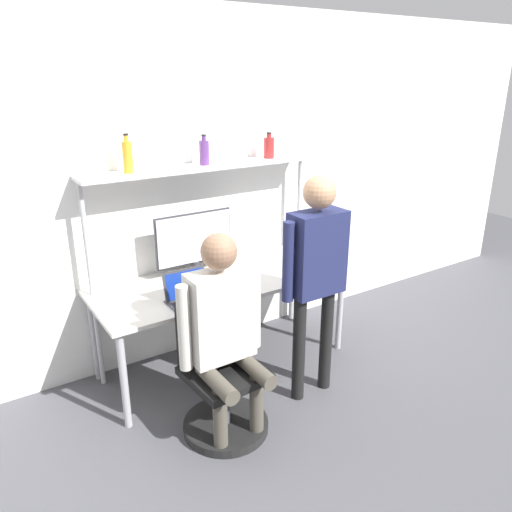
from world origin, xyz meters
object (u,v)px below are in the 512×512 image
person_standing (316,262)px  bottle_red (269,147)px  monitor (194,241)px  cell_phone (229,294)px  person_seated (224,323)px  office_chair (222,391)px  bottle_purple (204,152)px  laptop (188,292)px  bottle_amber (128,156)px

person_standing → bottle_red: size_ratio=7.90×
monitor → person_standing: size_ratio=0.39×
person_standing → bottle_red: bottle_red is taller
cell_phone → bottle_red: bearing=37.0°
person_standing → monitor: bearing=117.5°
person_seated → person_standing: bearing=2.1°
office_chair → bottle_purple: (0.41, 0.92, 1.39)m
laptop → office_chair: bearing=-91.2°
person_seated → bottle_amber: bottle_amber is taller
bottle_amber → bottle_purple: bearing=0.0°
monitor → cell_phone: bearing=-87.6°
bottle_amber → laptop: bearing=-67.6°
office_chair → person_seated: person_seated is taller
person_seated → bottle_red: 1.63m
person_standing → office_chair: bearing=178.5°
monitor → office_chair: bearing=-107.2°
laptop → office_chair: 0.70m
bottle_red → bottle_amber: 1.16m
laptop → cell_phone: laptop is taller
monitor → laptop: bearing=-122.7°
monitor → person_seated: size_ratio=0.47×
laptop → bottle_amber: (-0.19, 0.45, 0.89)m
bottle_red → person_standing: bearing=-104.9°
laptop → cell_phone: bearing=-14.5°
person_seated → bottle_purple: (0.40, 0.96, 0.87)m
office_chair → person_seated: size_ratio=0.67×
monitor → laptop: monitor is taller
bottle_amber → cell_phone: bearing=-48.2°
office_chair → bottle_red: (0.99, 0.92, 1.38)m
cell_phone → bottle_purple: bottle_purple is taller
cell_phone → office_chair: (-0.29, -0.39, -0.47)m
office_chair → person_standing: (0.74, -0.02, 0.75)m
person_standing → person_seated: bearing=-177.9°
person_standing → bottle_amber: 1.47m
laptop → bottle_red: size_ratio=1.53×
monitor → bottle_amber: size_ratio=2.36×
monitor → person_seated: person_seated is taller
person_standing → bottle_amber: (-0.91, 0.94, 0.66)m
cell_phone → person_seated: 0.53m
monitor → office_chair: size_ratio=0.70×
office_chair → bottle_amber: size_ratio=3.37×
laptop → person_standing: size_ratio=0.19×
cell_phone → person_seated: size_ratio=0.11×
monitor → bottle_red: bottle_red is taller
bottle_red → bottle_amber: (-1.16, -0.00, 0.03)m
bottle_purple → bottle_red: (0.58, -0.00, -0.01)m
monitor → laptop: size_ratio=2.02×
cell_phone → person_standing: (0.45, -0.41, 0.28)m
bottle_amber → monitor: bearing=-5.7°
person_standing → bottle_red: (0.25, 0.94, 0.63)m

